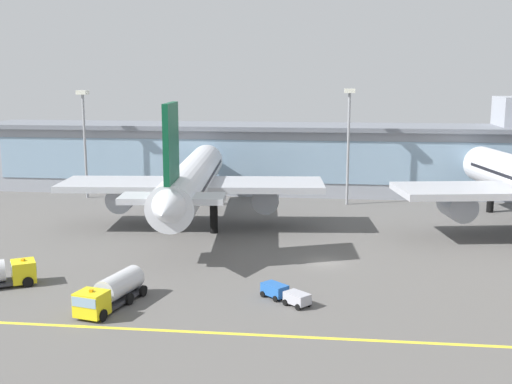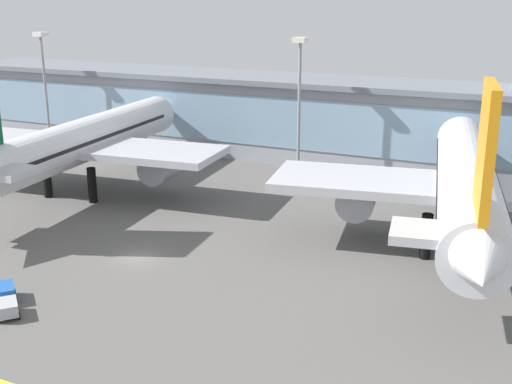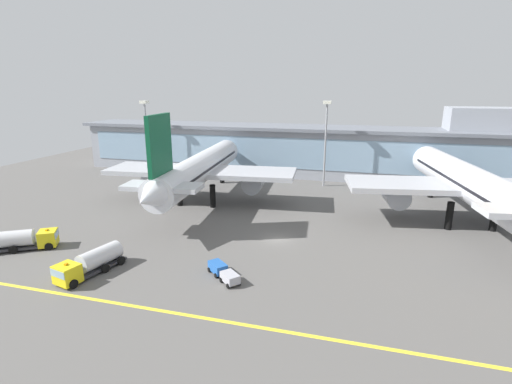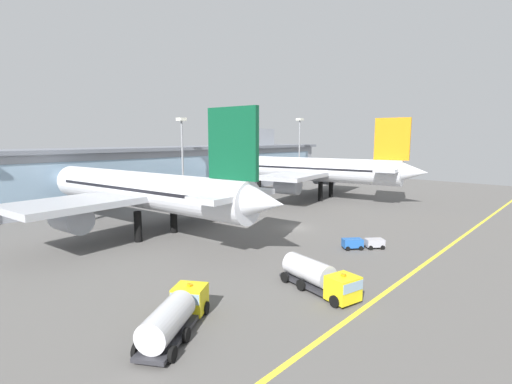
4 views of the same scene
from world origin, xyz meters
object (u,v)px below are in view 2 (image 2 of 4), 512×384
object	(u,v)px
airliner_near_left	(80,142)
apron_light_mast_centre	(44,70)
baggage_tug_near	(6,299)
apron_light_mast_east	(300,84)
airliner_near_right	(466,184)

from	to	relation	value
airliner_near_left	apron_light_mast_centre	bearing A→B (deg)	44.00
baggage_tug_near	apron_light_mast_east	size ratio (longest dim) A/B	0.27
baggage_tug_near	apron_light_mast_centre	distance (m)	64.11
airliner_near_right	apron_light_mast_east	world-z (taller)	apron_light_mast_east
airliner_near_right	baggage_tug_near	bearing A→B (deg)	122.17
baggage_tug_near	apron_light_mast_centre	bearing A→B (deg)	-10.02
baggage_tug_near	apron_light_mast_centre	size ratio (longest dim) A/B	0.27
baggage_tug_near	apron_light_mast_east	xyz separation A→B (m)	(6.92, 48.62, 12.32)
airliner_near_left	apron_light_mast_centre	size ratio (longest dim) A/B	2.70
airliner_near_left	apron_light_mast_east	world-z (taller)	apron_light_mast_east
airliner_near_right	apron_light_mast_centre	bearing A→B (deg)	64.47
airliner_near_left	baggage_tug_near	bearing A→B (deg)	-157.42
apron_light_mast_east	apron_light_mast_centre	bearing A→B (deg)	179.23
airliner_near_right	baggage_tug_near	world-z (taller)	airliner_near_right
airliner_near_right	apron_light_mast_east	size ratio (longest dim) A/B	2.65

